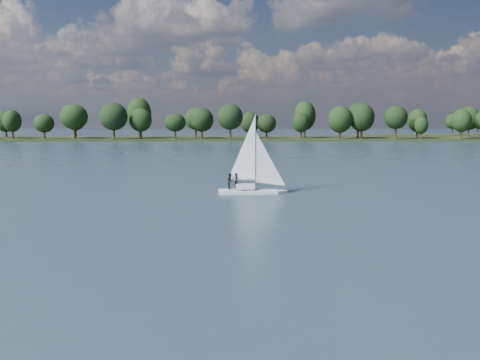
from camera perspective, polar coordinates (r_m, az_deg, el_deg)
name	(u,v)px	position (r m, az deg, el deg)	size (l,w,h in m)	color
ground	(294,159)	(119.53, 5.82, 2.25)	(700.00, 700.00, 0.00)	#233342
far_shore	(265,139)	(231.00, 2.70, 4.36)	(660.00, 40.00, 1.50)	black
sailboat	(249,171)	(63.86, 0.95, 1.02)	(7.67, 2.64, 9.92)	white
treeline	(265,120)	(226.56, 2.69, 6.38)	(562.99, 74.39, 18.67)	black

